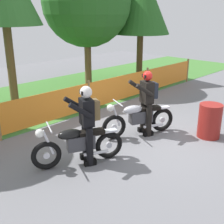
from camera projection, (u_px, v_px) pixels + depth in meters
The scene contains 10 objects.
ground at pixel (153, 135), 7.73m from camera, with size 24.00×24.00×0.02m, color slate.
grass_verge at pixel (45, 97), 11.07m from camera, with size 24.00×5.09×0.01m, color #427A33.
barrier_fence at pixel (89, 96), 9.22m from camera, with size 12.07×0.08×1.05m.
tree_near_right at pixel (86, 2), 11.58m from camera, with size 3.55×3.55×5.21m.
tree_rightmost at pixel (141, 0), 12.55m from camera, with size 2.55×2.55×4.96m.
motorcycle_lead at pixel (139, 118), 7.56m from camera, with size 1.91×1.00×0.97m.
motorcycle_trailing at pixel (78, 144), 6.12m from camera, with size 1.85×0.98×0.94m.
rider_lead at pixel (147, 99), 7.48m from camera, with size 0.78×0.69×1.69m.
rider_trailing at pixel (87, 121), 6.03m from camera, with size 0.78×0.69×1.69m.
oil_drum at pixel (210, 121), 7.46m from camera, with size 0.58×0.58×0.88m, color maroon.
Camera 1 is at (-5.86, -4.16, 3.11)m, focal length 46.76 mm.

